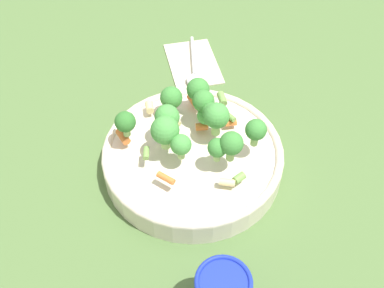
# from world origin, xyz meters

# --- Properties ---
(ground_plane) EXTENTS (3.00, 3.00, 0.00)m
(ground_plane) POSITION_xyz_m (0.00, 0.00, 0.00)
(ground_plane) COLOR #4C6B38
(bowl) EXTENTS (0.30, 0.30, 0.05)m
(bowl) POSITION_xyz_m (0.00, 0.00, 0.03)
(bowl) COLOR beige
(bowl) RESTS_ON ground_plane
(pasta_salad) EXTENTS (0.21, 0.24, 0.07)m
(pasta_salad) POSITION_xyz_m (-0.02, -0.00, 0.09)
(pasta_salad) COLOR #8CB766
(pasta_salad) RESTS_ON bowl
(napkin) EXTENTS (0.17, 0.13, 0.01)m
(napkin) POSITION_xyz_m (-0.28, -0.00, 0.00)
(napkin) COLOR beige
(napkin) RESTS_ON ground_plane
(spoon) EXTENTS (0.16, 0.03, 0.01)m
(spoon) POSITION_xyz_m (-0.24, 0.00, 0.01)
(spoon) COLOR silver
(spoon) RESTS_ON napkin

